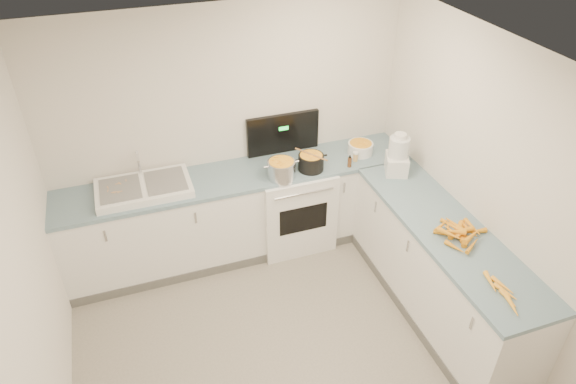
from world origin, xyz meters
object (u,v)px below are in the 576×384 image
object	(u,v)px
extract_bottle	(350,162)
spice_jar	(355,157)
food_processor	(398,156)
stove	(292,203)
mixing_bowl	(360,148)
steel_pot	(281,170)
sink	(144,188)
black_pot	(311,163)

from	to	relation	value
extract_bottle	spice_jar	world-z (taller)	extract_bottle
extract_bottle	food_processor	bearing A→B (deg)	-32.16
spice_jar	food_processor	bearing A→B (deg)	-49.26
spice_jar	extract_bottle	bearing A→B (deg)	-141.59
stove	mixing_bowl	world-z (taller)	stove
extract_bottle	stove	bearing A→B (deg)	157.57
stove	food_processor	distance (m)	1.21
steel_pot	food_processor	distance (m)	1.12
sink	food_processor	size ratio (longest dim) A/B	2.04
steel_pot	food_processor	bearing A→B (deg)	-14.43
steel_pot	food_processor	world-z (taller)	food_processor
mixing_bowl	spice_jar	xyz separation A→B (m)	(-0.11, -0.12, -0.02)
stove	mixing_bowl	size ratio (longest dim) A/B	5.24
mixing_bowl	extract_bottle	world-z (taller)	mixing_bowl
stove	steel_pot	bearing A→B (deg)	-134.23
food_processor	spice_jar	bearing A→B (deg)	130.74
steel_pot	black_pot	size ratio (longest dim) A/B	1.07
mixing_bowl	extract_bottle	distance (m)	0.30
food_processor	black_pot	bearing A→B (deg)	157.06
food_processor	stove	bearing A→B (deg)	153.25
black_pot	sink	bearing A→B (deg)	174.60
mixing_bowl	extract_bottle	size ratio (longest dim) A/B	2.56
sink	steel_pot	size ratio (longest dim) A/B	3.19
sink	extract_bottle	xyz separation A→B (m)	(1.97, -0.23, 0.01)
black_pot	extract_bottle	size ratio (longest dim) A/B	2.49
sink	steel_pot	xyz separation A→B (m)	(1.28, -0.19, 0.04)
stove	food_processor	xyz separation A→B (m)	(0.91, -0.46, 0.65)
extract_bottle	sink	bearing A→B (deg)	173.29
extract_bottle	spice_jar	xyz separation A→B (m)	(0.10, 0.08, -0.01)
mixing_bowl	food_processor	bearing A→B (deg)	-69.25
sink	food_processor	world-z (taller)	food_processor
sink	steel_pot	bearing A→B (deg)	-8.69
stove	food_processor	bearing A→B (deg)	-26.75
black_pot	food_processor	size ratio (longest dim) A/B	0.60
steel_pot	food_processor	size ratio (longest dim) A/B	0.64
sink	steel_pot	distance (m)	1.29
steel_pot	black_pot	world-z (taller)	steel_pot
black_pot	extract_bottle	world-z (taller)	black_pot
stove	extract_bottle	size ratio (longest dim) A/B	13.43
black_pot	spice_jar	size ratio (longest dim) A/B	3.04
steel_pot	mixing_bowl	world-z (taller)	steel_pot
stove	steel_pot	xyz separation A→B (m)	(-0.17, -0.18, 0.54)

